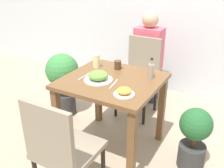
% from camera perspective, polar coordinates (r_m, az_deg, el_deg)
% --- Properties ---
extents(ground_plane, '(16.00, 16.00, 0.00)m').
position_cam_1_polar(ground_plane, '(2.73, 0.00, -13.31)').
color(ground_plane, tan).
extents(dining_table, '(0.84, 0.80, 0.74)m').
position_cam_1_polar(dining_table, '(2.40, 0.00, -1.68)').
color(dining_table, brown).
rests_on(dining_table, ground_plane).
extents(chair_near, '(0.42, 0.42, 0.91)m').
position_cam_1_polar(chair_near, '(1.90, -11.00, -13.52)').
color(chair_near, gray).
rests_on(chair_near, ground_plane).
extents(chair_far, '(0.42, 0.42, 0.91)m').
position_cam_1_polar(chair_far, '(3.10, 6.08, 2.65)').
color(chair_far, gray).
rests_on(chair_far, ground_plane).
extents(food_plate, '(0.25, 0.25, 0.09)m').
position_cam_1_polar(food_plate, '(2.30, -3.03, 1.67)').
color(food_plate, white).
rests_on(food_plate, dining_table).
extents(side_plate, '(0.17, 0.17, 0.06)m').
position_cam_1_polar(side_plate, '(2.05, 2.65, -1.73)').
color(side_plate, white).
rests_on(side_plate, dining_table).
extents(drink_cup, '(0.07, 0.07, 0.09)m').
position_cam_1_polar(drink_cup, '(2.55, 1.26, 4.18)').
color(drink_cup, '#4C331E').
rests_on(drink_cup, dining_table).
extents(juice_glass, '(0.07, 0.07, 0.13)m').
position_cam_1_polar(juice_glass, '(2.59, -3.44, 5.01)').
color(juice_glass, beige).
rests_on(juice_glass, dining_table).
extents(sauce_bottle, '(0.05, 0.05, 0.20)m').
position_cam_1_polar(sauce_bottle, '(2.36, 8.49, 3.00)').
color(sauce_bottle, gray).
rests_on(sauce_bottle, dining_table).
extents(fork_utensil, '(0.01, 0.17, 0.00)m').
position_cam_1_polar(fork_utensil, '(2.39, -6.20, 1.57)').
color(fork_utensil, silver).
rests_on(fork_utensil, dining_table).
extents(spoon_utensil, '(0.04, 0.19, 0.00)m').
position_cam_1_polar(spoon_utensil, '(2.24, 0.40, 0.03)').
color(spoon_utensil, silver).
rests_on(spoon_utensil, dining_table).
extents(potted_plant_left, '(0.38, 0.38, 0.76)m').
position_cam_1_polar(potted_plant_left, '(3.10, -10.65, 1.13)').
color(potted_plant_left, '#333333').
rests_on(potted_plant_left, ground_plane).
extents(potted_plant_right, '(0.28, 0.28, 0.59)m').
position_cam_1_polar(potted_plant_right, '(2.42, 17.46, -10.74)').
color(potted_plant_right, '#333333').
rests_on(potted_plant_right, ground_plane).
extents(person_figure, '(0.34, 0.22, 1.17)m').
position_cam_1_polar(person_figure, '(3.39, 7.84, 5.62)').
color(person_figure, '#2D3347').
rests_on(person_figure, ground_plane).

